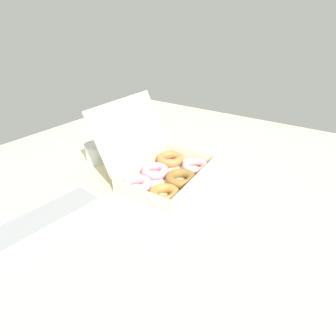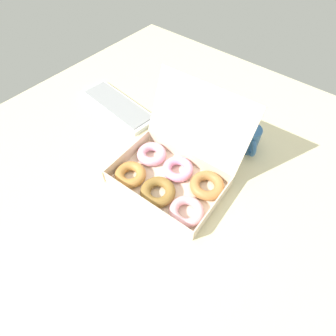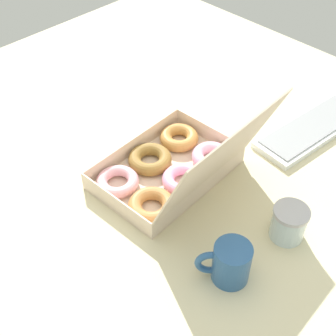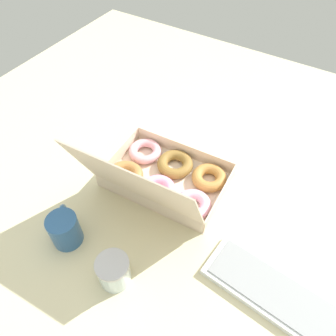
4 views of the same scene
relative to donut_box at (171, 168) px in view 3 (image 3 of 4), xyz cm
name	(u,v)px [view 3 (image 3 of 4)]	position (x,y,z in cm)	size (l,w,h in cm)	color
ground_plane	(153,180)	(3.46, -3.27, -4.47)	(180.00, 180.00, 2.00)	beige
donut_box	(171,168)	(0.00, 0.00, 0.00)	(39.14, 37.58, 28.73)	beige
keyboard	(312,128)	(-43.57, 15.72, -2.41)	(39.71, 16.73, 2.20)	white
coffee_mug	(230,263)	(12.80, 30.48, 1.56)	(10.26, 10.32, 9.80)	#2C598E
glass_jar	(289,223)	(-5.77, 32.88, 0.92)	(8.46, 8.46, 8.69)	silver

